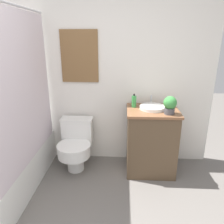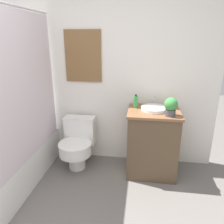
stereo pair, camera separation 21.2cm
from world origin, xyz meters
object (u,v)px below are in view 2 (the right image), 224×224
(toilet, at_px, (78,142))
(soap_bottle, at_px, (136,102))
(potted_plant, at_px, (171,106))
(sink, at_px, (154,108))

(toilet, bearing_deg, soap_bottle, 6.34)
(potted_plant, bearing_deg, soap_bottle, 148.75)
(toilet, distance_m, potted_plant, 1.32)
(potted_plant, bearing_deg, toilet, 172.19)
(toilet, height_order, sink, sink)
(sink, bearing_deg, toilet, -179.00)
(soap_bottle, distance_m, potted_plant, 0.47)
(toilet, relative_size, sink, 1.86)
(toilet, xyz_separation_m, potted_plant, (1.16, -0.16, 0.61))
(toilet, xyz_separation_m, sink, (0.99, 0.02, 0.52))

